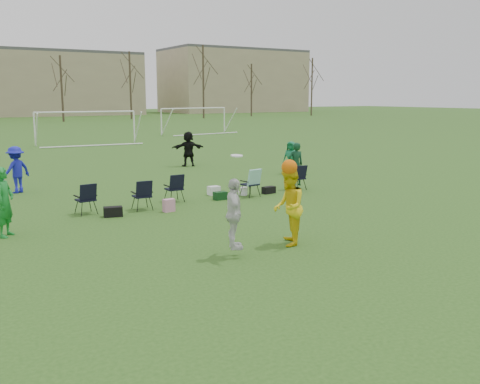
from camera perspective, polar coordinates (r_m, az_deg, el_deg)
ground at (r=11.48m, az=9.24°, el=-8.16°), size 260.00×260.00×0.00m
fielder_green_near at (r=14.98m, az=-23.83°, el=-0.98°), size 0.73×0.79×1.82m
fielder_blue at (r=21.60m, az=-22.78°, el=2.20°), size 1.30×1.11×1.75m
fielder_green_far at (r=24.99m, az=5.44°, el=3.68°), size 0.78×0.88×1.52m
fielder_black at (r=27.67m, az=-5.53°, el=4.61°), size 1.75×0.90×1.80m
center_contest at (r=12.62m, az=3.48°, el=-1.71°), size 2.56×1.27×2.32m
sideline_setup at (r=18.74m, az=-2.64°, el=0.84°), size 8.86×2.06×1.82m
goal_mid at (r=41.77m, az=-16.10°, el=7.56°), size 7.40×0.63×2.46m
goal_right at (r=51.72m, az=-4.92°, el=8.36°), size 7.35×1.14×2.46m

